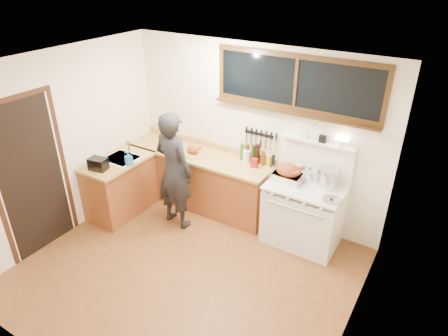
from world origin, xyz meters
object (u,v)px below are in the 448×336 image
Objects in this scene: man at (174,171)px; vintage_stove at (304,212)px; cutting_board at (193,151)px; roast_turkey at (288,173)px.

vintage_stove is at bearing 18.22° from man.
vintage_stove reaches higher than cutting_board.
roast_turkey reaches higher than cutting_board.
man reaches higher than cutting_board.
roast_turkey is at bearing 0.95° from cutting_board.
cutting_board is 1.57m from roast_turkey.
vintage_stove is 1.92m from man.
roast_turkey is (-0.28, 0.01, 0.53)m from vintage_stove.
roast_turkey is at bearing 21.71° from man.
vintage_stove reaches higher than roast_turkey.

